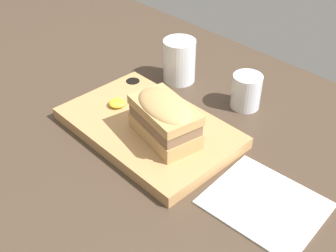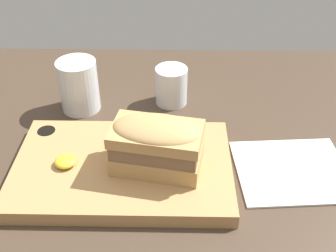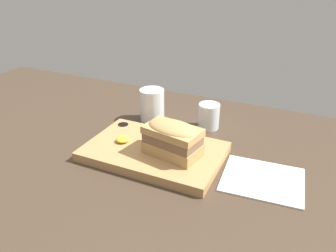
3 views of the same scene
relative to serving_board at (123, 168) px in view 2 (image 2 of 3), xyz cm
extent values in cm
cube|color=#423326|center=(-4.83, -2.25, -2.29)|extent=(189.17, 98.67, 2.00)
cube|color=tan|center=(0.09, -0.05, 0.00)|extent=(36.55, 23.34, 2.57)
cylinder|color=black|center=(-14.91, 8.35, 0.70)|extent=(3.27, 3.27, 1.28)
cube|color=tan|center=(5.93, -0.78, 2.90)|extent=(15.63, 10.75, 3.24)
cube|color=brown|center=(5.93, -0.78, 5.73)|extent=(15.00, 10.32, 2.43)
cube|color=tan|center=(5.93, -0.78, 7.92)|extent=(15.63, 10.75, 1.94)
ellipsoid|color=tan|center=(5.93, -0.78, 8.73)|extent=(15.31, 10.53, 2.92)
ellipsoid|color=yellow|center=(-9.27, -0.82, 2.01)|extent=(3.63, 3.63, 1.45)
cylinder|color=silver|center=(-10.74, 19.87, 4.08)|extent=(7.96, 7.96, 10.73)
cylinder|color=silver|center=(-10.74, 19.87, 1.33)|extent=(7.01, 7.01, 4.83)
cylinder|color=silver|center=(8.01, 22.46, 2.72)|extent=(6.66, 6.66, 8.01)
cylinder|color=#470A14|center=(8.01, 22.46, 1.59)|extent=(6.00, 6.00, 5.36)
cube|color=white|center=(29.14, 1.03, -1.09)|extent=(20.22, 17.65, 0.40)
camera|label=1|loc=(53.50, -45.55, 53.72)|focal=45.00mm
camera|label=2|loc=(8.75, -52.96, 48.26)|focal=45.00mm
camera|label=3|loc=(35.72, -67.61, 46.31)|focal=35.00mm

